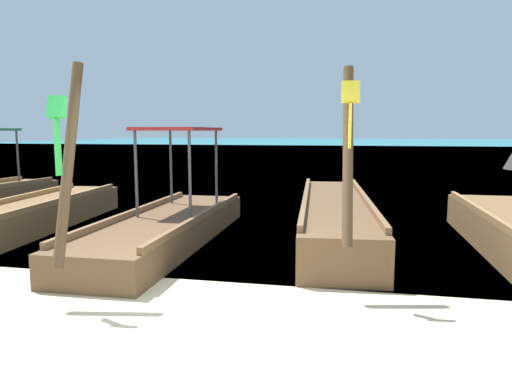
% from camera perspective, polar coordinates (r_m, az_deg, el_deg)
% --- Properties ---
extents(ground, '(120.00, 120.00, 0.00)m').
position_cam_1_polar(ground, '(5.09, -7.68, -15.12)').
color(ground, beige).
extents(sea_water, '(120.00, 120.00, 0.00)m').
position_cam_1_polar(sea_water, '(65.72, 10.35, 5.62)').
color(sea_water, teal).
rests_on(sea_water, ground).
extents(longtail_boat_blue_ribbon, '(1.72, 7.46, 2.72)m').
position_cam_1_polar(longtail_boat_blue_ribbon, '(9.75, -27.40, -3.20)').
color(longtail_boat_blue_ribbon, brown).
rests_on(longtail_boat_blue_ribbon, ground).
extents(longtail_boat_green_ribbon, '(1.45, 5.93, 2.74)m').
position_cam_1_polar(longtail_boat_green_ribbon, '(8.35, -10.80, -3.97)').
color(longtail_boat_green_ribbon, brown).
rests_on(longtail_boat_green_ribbon, ground).
extents(longtail_boat_yellow_ribbon, '(1.70, 7.11, 2.72)m').
position_cam_1_polar(longtail_boat_yellow_ribbon, '(9.12, 9.54, -2.86)').
color(longtail_boat_yellow_ribbon, brown).
rests_on(longtail_boat_yellow_ribbon, ground).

